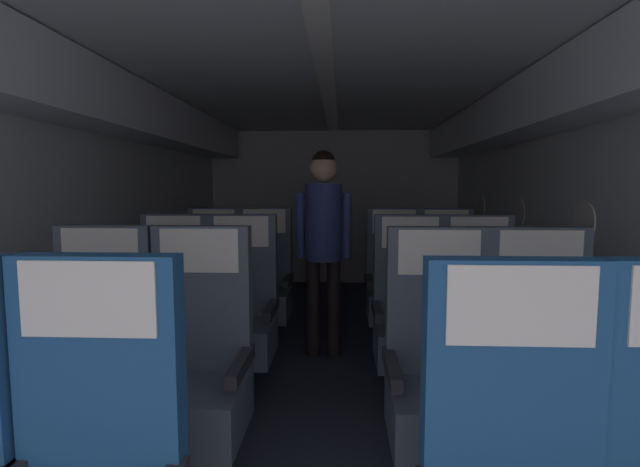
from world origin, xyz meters
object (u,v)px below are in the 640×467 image
seat_b_left_window (96,373)px  seat_c_left_window (171,316)px  seat_d_left_aisle (264,287)px  seat_c_right_window (410,320)px  seat_d_right_aisle (447,289)px  seat_b_right_window (440,380)px  seat_d_left_window (212,286)px  seat_b_left_aisle (196,375)px  seat_c_left_aisle (240,317)px  seat_b_right_aisle (543,382)px  flight_attendant (323,231)px  seat_c_right_aisle (480,321)px  seat_d_right_window (394,288)px

seat_b_left_window → seat_c_left_window: 0.93m
seat_d_left_aisle → seat_c_left_window: bearing=-116.0°
seat_c_right_window → seat_d_right_aisle: bearing=65.2°
seat_b_right_window → seat_d_left_aisle: 2.16m
seat_c_right_window → seat_d_left_window: 1.80m
seat_b_left_aisle → seat_c_left_aisle: bearing=90.6°
seat_b_left_window → seat_b_right_aisle: same height
seat_b_right_window → flight_attendant: (-0.57, 1.60, 0.50)m
seat_d_left_aisle → seat_b_left_aisle: bearing=-89.7°
seat_d_left_aisle → seat_d_right_aisle: same height
seat_b_right_aisle → seat_b_right_window: same height
seat_b_left_window → seat_d_left_window: bearing=89.5°
seat_c_left_window → seat_b_left_window: bearing=-90.3°
seat_b_right_aisle → flight_attendant: size_ratio=0.71×
seat_d_right_aisle → flight_attendant: bearing=-165.9°
seat_b_right_aisle → seat_d_right_aisle: 1.86m
seat_b_left_window → seat_b_right_window: 1.54m
seat_d_left_window → seat_c_right_aisle: bearing=-25.6°
seat_b_right_aisle → seat_b_left_aisle: bearing=179.9°
seat_c_left_window → seat_d_left_aisle: bearing=64.0°
seat_d_left_window → seat_d_left_aisle: same height
seat_b_right_window → seat_d_right_window: 1.87m
seat_c_left_window → seat_d_right_window: 1.80m
flight_attendant → seat_d_right_window: bearing=-167.6°
seat_b_left_window → seat_b_left_aisle: same height
seat_d_left_window → seat_b_left_aisle: bearing=-76.5°
seat_b_left_window → seat_c_right_aisle: size_ratio=1.00×
seat_d_right_aisle → seat_b_left_window: bearing=-137.0°
seat_b_right_aisle → flight_attendant: flight_attendant is taller
seat_d_left_window → seat_d_right_window: size_ratio=1.00×
seat_c_right_aisle → flight_attendant: size_ratio=0.71×
seat_c_left_aisle → seat_d_left_window: same height
seat_d_right_aisle → seat_d_right_window: 0.43m
seat_b_left_aisle → seat_c_right_window: (1.08, 0.92, 0.00)m
seat_c_left_aisle → seat_b_left_window: bearing=-116.2°
seat_c_right_window → flight_attendant: bearing=130.3°
seat_b_left_window → seat_c_left_aisle: 1.03m
seat_b_left_aisle → seat_c_right_aisle: size_ratio=1.00×
seat_b_left_aisle → seat_d_right_aisle: (1.52, 1.85, 0.00)m
seat_c_left_aisle → seat_c_left_window: bearing=179.2°
seat_b_right_aisle → seat_c_right_aisle: same height
seat_b_left_window → seat_d_right_aisle: size_ratio=1.00×
seat_c_right_aisle → seat_d_right_aisle: (-0.00, 0.93, 0.00)m
flight_attendant → seat_d_right_aisle: bearing=-178.0°
seat_b_left_window → seat_d_left_window: size_ratio=1.00×
seat_d_right_window → seat_d_right_aisle: bearing=-1.4°
seat_b_right_aisle → seat_d_left_window: bearing=136.4°
seat_d_left_window → seat_d_left_aisle: bearing=-1.1°
seat_b_right_aisle → seat_d_right_window: bearing=103.1°
seat_b_left_window → seat_b_right_window: size_ratio=1.00×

